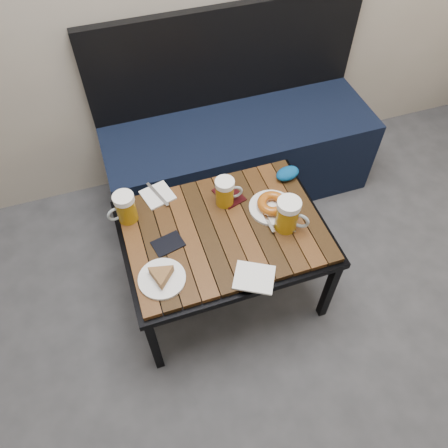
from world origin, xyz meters
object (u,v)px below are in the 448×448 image
object	(u,v)px
plate_pie	(162,277)
plate_bagel	(272,205)
beer_mug_right	(288,215)
knit_pouch	(288,173)
beer_mug_centre	(225,192)
bench	(238,148)
passport_burgundy	(229,195)
beer_mug_left	(125,208)
cafe_table	(224,235)
passport_navy	(168,244)

from	to	relation	value
plate_pie	plate_bagel	xyz separation A→B (m)	(0.52, 0.19, 0.00)
beer_mug_right	plate_pie	distance (m)	0.55
knit_pouch	beer_mug_centre	bearing A→B (deg)	-170.50
bench	beer_mug_right	xyz separation A→B (m)	(-0.05, -0.71, 0.28)
bench	beer_mug_centre	xyz separation A→B (m)	(-0.24, -0.51, 0.27)
plate_pie	passport_burgundy	xyz separation A→B (m)	(0.37, 0.32, -0.02)
beer_mug_right	passport_burgundy	xyz separation A→B (m)	(-0.17, 0.24, -0.07)
beer_mug_centre	beer_mug_left	bearing A→B (deg)	178.00
beer_mug_centre	beer_mug_right	size ratio (longest dim) A/B	0.85
cafe_table	beer_mug_left	size ratio (longest dim) A/B	6.08
beer_mug_left	knit_pouch	bearing A→B (deg)	168.32
plate_pie	knit_pouch	xyz separation A→B (m)	(0.66, 0.34, 0.00)
beer_mug_centre	plate_pie	size ratio (longest dim) A/B	0.73
beer_mug_right	knit_pouch	world-z (taller)	beer_mug_right
beer_mug_right	knit_pouch	xyz separation A→B (m)	(0.12, 0.26, -0.05)
beer_mug_centre	knit_pouch	size ratio (longest dim) A/B	1.16
plate_pie	knit_pouch	distance (m)	0.74
passport_burgundy	beer_mug_left	bearing A→B (deg)	161.87
beer_mug_left	passport_navy	bearing A→B (deg)	112.59
passport_navy	knit_pouch	size ratio (longest dim) A/B	1.05
plate_bagel	beer_mug_centre	bearing A→B (deg)	150.92
beer_mug_right	passport_navy	xyz separation A→B (m)	(-0.48, 0.07, -0.07)
passport_navy	bench	bearing A→B (deg)	128.22
bench	cafe_table	distance (m)	0.72
plate_bagel	knit_pouch	distance (m)	0.20
cafe_table	beer_mug_centre	bearing A→B (deg)	69.19
plate_bagel	passport_burgundy	world-z (taller)	plate_bagel
bench	knit_pouch	size ratio (longest dim) A/B	12.39
cafe_table	plate_pie	distance (m)	0.34
plate_pie	passport_navy	world-z (taller)	plate_pie
plate_bagel	bench	bearing A→B (deg)	83.65
knit_pouch	cafe_table	bearing A→B (deg)	-153.01
bench	beer_mug_left	xyz separation A→B (m)	(-0.66, -0.46, 0.27)
beer_mug_left	passport_burgundy	bearing A→B (deg)	166.09
plate_pie	beer_mug_left	bearing A→B (deg)	101.20
beer_mug_left	plate_pie	xyz separation A→B (m)	(0.07, -0.33, -0.05)
beer_mug_left	knit_pouch	distance (m)	0.72
beer_mug_centre	plate_bagel	size ratio (longest dim) A/B	0.52
passport_navy	knit_pouch	xyz separation A→B (m)	(0.60, 0.19, 0.02)
cafe_table	knit_pouch	size ratio (longest dim) A/B	7.43
beer_mug_centre	passport_navy	distance (m)	0.32
plate_bagel	passport_navy	size ratio (longest dim) A/B	2.12
beer_mug_right	passport_navy	bearing A→B (deg)	-148.03
bench	knit_pouch	world-z (taller)	bench
bench	plate_pie	xyz separation A→B (m)	(-0.59, -0.79, 0.22)
plate_pie	passport_burgundy	world-z (taller)	plate_pie
beer_mug_centre	beer_mug_right	xyz separation A→B (m)	(0.19, -0.21, 0.01)
cafe_table	passport_burgundy	size ratio (longest dim) A/B	6.35
beer_mug_centre	knit_pouch	xyz separation A→B (m)	(0.31, 0.05, -0.04)
passport_burgundy	knit_pouch	distance (m)	0.28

